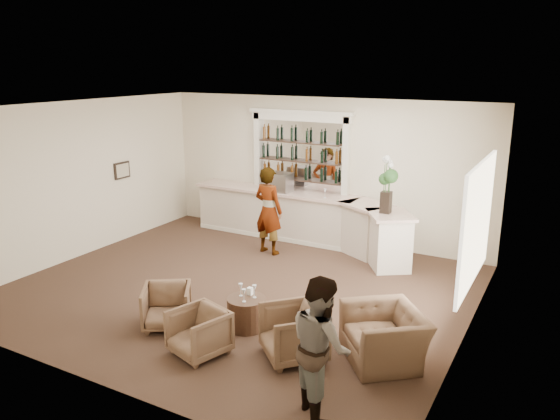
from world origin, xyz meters
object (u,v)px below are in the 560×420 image
Objects in this scene: guest at (321,346)px; armchair_right at (293,333)px; armchair_far at (384,336)px; espresso_machine at (280,182)px; sommelier at (269,211)px; cocktail_table at (247,313)px; armchair_center at (199,332)px; bar_counter at (304,218)px; flower_vase at (387,181)px; armchair_left at (167,306)px.

guest is 2.05× the size of armchair_right.
espresso_machine reaches higher than armchair_far.
cocktail_table is at bearing 123.78° from sommelier.
armchair_far is (0.30, 1.47, -0.49)m from guest.
guest reaches higher than armchair_center.
bar_counter reaches higher than cocktail_table.
espresso_machine is 2.83m from flower_vase.
sommelier is at bearing -75.17° from espresso_machine.
armchair_right is 4.30m from flower_vase.
guest is at bearing -51.49° from armchair_far.
armchair_center is (-0.16, -1.01, 0.09)m from cocktail_table.
sommelier is (-0.36, -1.02, 0.38)m from bar_counter.
armchair_far is at bearing -71.27° from flower_vase.
guest reaches higher than cocktail_table.
armchair_left is 4.94m from espresso_machine.
armchair_right is at bearing -104.03° from armchair_far.
espresso_machine is at bearing -13.49° from guest.
bar_counter reaches higher than armchair_right.
sommelier is 2.59× the size of armchair_center.
sommelier is 4.48m from armchair_right.
guest is at bearing -61.85° from bar_counter.
flower_vase is at bearing -16.17° from bar_counter.
armchair_right is (2.18, 0.12, 0.04)m from armchair_left.
armchair_left is at bearing -116.95° from flower_vase.
guest is at bearing 7.94° from armchair_center.
armchair_left is at bearing -153.09° from cocktail_table.
sommelier reaches higher than armchair_left.
espresso_machine is at bearing 124.34° from armchair_center.
flower_vase reaches higher than armchair_center.
armchair_far is (3.66, -3.11, -0.59)m from sommelier.
armchair_left is at bearing 28.79° from guest.
guest is 2.15m from armchair_center.
armchair_far is at bearing 2.75° from cocktail_table.
cocktail_table is at bearing 98.64° from armchair_center.
cocktail_table is 2.21m from armchair_far.
espresso_machine is (-1.57, 5.24, 1.02)m from armchair_center.
bar_counter is at bearing 55.96° from armchair_left.
cocktail_table is at bearing -105.57° from flower_vase.
flower_vase is at bearing 134.27° from armchair_right.
cocktail_table is 0.82× the size of armchair_left.
espresso_machine is at bearing 167.55° from flower_vase.
guest is (3.36, -4.58, -0.10)m from sommelier.
guest is at bearing -48.52° from armchair_left.
sommelier is at bearing 168.11° from armchair_right.
bar_counter is at bearing 158.31° from armchair_right.
bar_counter is 4.96× the size of flower_vase.
flower_vase reaches higher than guest.
armchair_far is (3.30, -4.13, -0.21)m from bar_counter.
guest is (1.90, -1.36, 0.61)m from cocktail_table.
guest is 5.15m from flower_vase.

